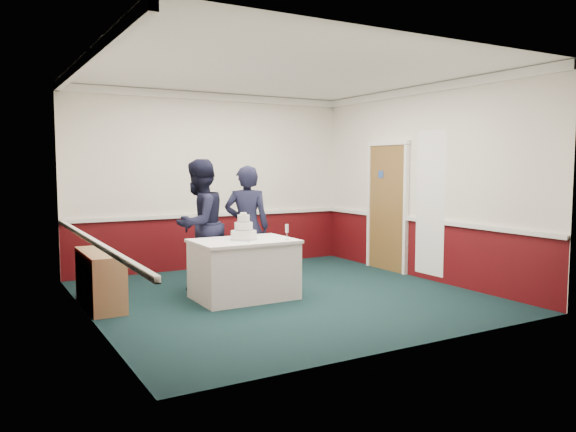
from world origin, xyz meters
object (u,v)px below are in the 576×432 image
person_man (199,224)px  champagne_flute (287,229)px  cake_knife (248,241)px  wedding_cake (244,231)px  sideboard (100,279)px  cake_table (244,269)px  person_woman (247,227)px

person_man → champagne_flute: bearing=91.8°
cake_knife → person_man: (-0.27, 1.05, 0.14)m
wedding_cake → champagne_flute: (0.50, -0.28, 0.03)m
sideboard → champagne_flute: bearing=-18.7°
champagne_flute → cake_knife: bearing=171.4°
cake_table → person_man: size_ratio=0.71×
cake_knife → wedding_cake: bearing=104.6°
cake_table → person_woman: person_woman is taller
person_man → wedding_cake: bearing=75.9°
sideboard → person_man: bearing=14.0°
cake_knife → person_man: 1.09m
sideboard → champagne_flute: size_ratio=5.85×
person_woman → cake_knife: bearing=93.2°
sideboard → cake_table: bearing=-15.4°
cake_table → wedding_cake: wedding_cake is taller
sideboard → champagne_flute: champagne_flute is taller
person_man → person_woman: person_man is taller
champagne_flute → wedding_cake: bearing=150.8°
wedding_cake → person_man: 0.90m
cake_table → wedding_cake: (0.00, 0.00, 0.50)m
sideboard → cake_table: (1.76, -0.48, 0.05)m
wedding_cake → cake_table: bearing=-90.0°
champagne_flute → person_man: bearing=125.3°
sideboard → wedding_cake: wedding_cake is taller
person_man → person_woman: bearing=127.5°
champagne_flute → person_woman: size_ratio=0.12×
cake_table → cake_knife: bearing=-98.5°
cake_knife → person_woman: size_ratio=0.12×
cake_knife → person_woman: bearing=88.6°
wedding_cake → person_man: person_man is taller
sideboard → person_woman: bearing=3.8°
sideboard → person_woman: person_woman is taller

